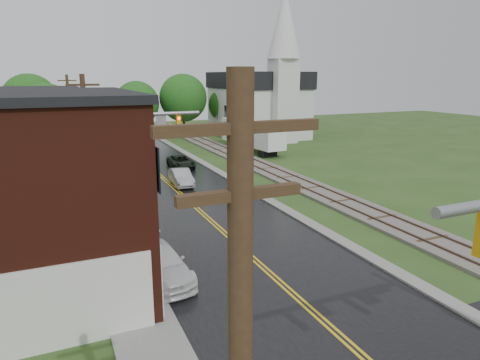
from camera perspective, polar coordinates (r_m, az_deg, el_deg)
main_road at (r=36.13m, az=-9.22°, el=-0.68°), size 10.00×90.00×0.02m
curb_right at (r=42.32m, az=-3.85°, el=1.59°), size 0.80×70.00×0.12m
sidewalk_left at (r=30.39m, az=-18.19°, el=-3.99°), size 2.40×50.00×0.12m
yellow_house at (r=30.60m, az=-27.79°, el=1.41°), size 8.00×7.00×6.40m
darkred_building at (r=39.56m, az=-25.40°, el=2.67°), size 7.00×6.00×4.40m
church at (r=64.44m, az=2.75°, el=11.03°), size 10.40×18.40×20.00m
railroad at (r=44.03m, az=1.79°, el=2.24°), size 3.20×80.00×0.30m
traffic_signal_far at (r=31.61m, az=-14.30°, el=6.20°), size 7.34×0.43×7.20m
utility_pole_b at (r=26.35m, az=-19.58°, el=3.82°), size 1.80×0.28×9.00m
utility_pole_c at (r=48.17m, az=-21.67°, el=7.83°), size 1.80×0.28×9.00m
tree_left_e at (r=50.02m, az=-24.14°, el=7.89°), size 6.40×6.40×8.16m
suv_dark at (r=42.50m, az=-7.88°, el=2.39°), size 2.03×4.40×1.22m
sedan_silver at (r=35.79m, az=-7.85°, el=0.34°), size 1.65×4.18×1.35m
pickup_white at (r=19.79m, az=-10.81°, el=-10.87°), size 2.55×5.28×1.48m
semi_trailer at (r=51.49m, az=1.62°, el=6.24°), size 3.43×11.37×3.60m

